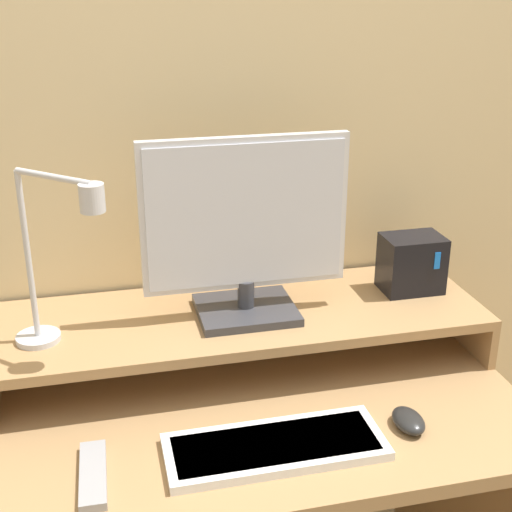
# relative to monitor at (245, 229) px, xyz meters

# --- Properties ---
(wall_back) EXTENTS (6.00, 0.05, 2.50)m
(wall_back) POSITION_rel_monitor_xyz_m (-0.01, 0.22, 0.20)
(wall_back) COLOR beige
(wall_back) RESTS_ON ground_plane
(desk) EXTENTS (1.06, 0.67, 0.74)m
(desk) POSITION_rel_monitor_xyz_m (-0.01, -0.15, -0.54)
(desk) COLOR #A87F51
(desk) RESTS_ON ground_plane
(monitor_shelf) EXTENTS (1.06, 0.35, 0.12)m
(monitor_shelf) POSITION_rel_monitor_xyz_m (-0.01, 0.01, -0.21)
(monitor_shelf) COLOR #A87F51
(monitor_shelf) RESTS_ON desk
(monitor) EXTENTS (0.43, 0.18, 0.39)m
(monitor) POSITION_rel_monitor_xyz_m (0.00, 0.00, 0.00)
(monitor) COLOR #38383D
(monitor) RESTS_ON monitor_shelf
(desk_lamp) EXTENTS (0.20, 0.19, 0.36)m
(desk_lamp) POSITION_rel_monitor_xyz_m (-0.38, -0.07, -0.00)
(desk_lamp) COLOR silver
(desk_lamp) RESTS_ON monitor_shelf
(router_dock) EXTENTS (0.14, 0.10, 0.13)m
(router_dock) POSITION_rel_monitor_xyz_m (0.40, 0.03, -0.13)
(router_dock) COLOR black
(router_dock) RESTS_ON monitor_shelf
(keyboard) EXTENTS (0.40, 0.15, 0.02)m
(keyboard) POSITION_rel_monitor_xyz_m (-0.02, -0.33, -0.30)
(keyboard) COLOR white
(keyboard) RESTS_ON desk
(mouse) EXTENTS (0.06, 0.09, 0.03)m
(mouse) POSITION_rel_monitor_xyz_m (0.24, -0.31, -0.30)
(mouse) COLOR black
(mouse) RESTS_ON desk
(remote_control) EXTENTS (0.05, 0.17, 0.02)m
(remote_control) POSITION_rel_monitor_xyz_m (-0.34, -0.33, -0.30)
(remote_control) COLOR #99999E
(remote_control) RESTS_ON desk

